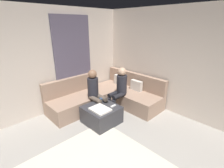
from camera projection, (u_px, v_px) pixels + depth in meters
The scene contains 10 objects.
wall_back at pixel (204, 67), 3.69m from camera, with size 6.00×0.12×2.70m, color beige.
wall_left at pixel (22, 67), 3.76m from camera, with size 0.12×6.00×2.70m, color beige.
curtain_panel at pixel (74, 63), 4.57m from camera, with size 0.06×1.10×2.50m, color #595166.
sectional_couch at pixel (107, 96), 4.78m from camera, with size 2.10×2.55×0.87m.
ottoman at pixel (101, 115), 3.95m from camera, with size 0.76×0.76×0.42m, color #333338.
folded_blanket at pixel (100, 109), 3.73m from camera, with size 0.44×0.36×0.04m, color white.
coffee_mug at pixel (101, 100), 4.13m from camera, with size 0.08×0.08×0.10m, color #334C72.
game_remote at pixel (113, 106), 3.90m from camera, with size 0.05×0.15×0.02m, color white.
person_on_couch_back at pixel (119, 88), 4.40m from camera, with size 0.30×0.60×1.20m.
person_on_couch_side at pixel (95, 91), 4.19m from camera, with size 0.60×0.30×1.20m.
Camera 1 is at (1.14, -1.05, 2.29)m, focal length 26.16 mm.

